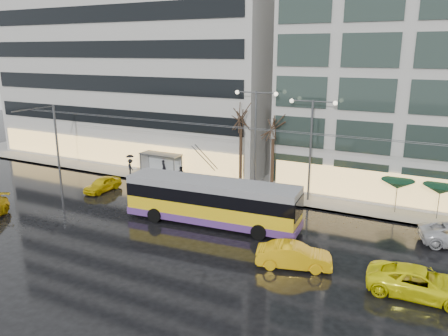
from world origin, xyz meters
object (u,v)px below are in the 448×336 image
Objects in this scene: bus_shelter at (159,160)px; street_lamp_near at (255,128)px; taxi_a at (103,184)px; trolleybus at (212,203)px.

bus_shelter is 0.47× the size of street_lamp_near.
street_lamp_near is 14.91m from taxi_a.
bus_shelter reaches higher than taxi_a.
trolleybus is at bearing -8.81° from taxi_a.
bus_shelter is at bearing 70.33° from taxi_a.
taxi_a is at bearing 169.69° from trolleybus.
street_lamp_near is (-0.08, 8.20, 4.35)m from trolleybus.
trolleybus is 3.43× the size of taxi_a.
street_lamp_near reaches higher than taxi_a.
bus_shelter is 1.09× the size of taxi_a.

